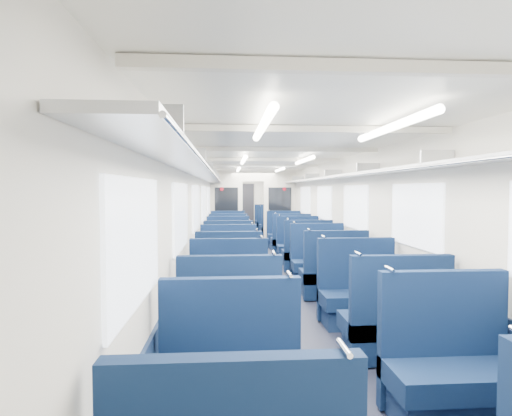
% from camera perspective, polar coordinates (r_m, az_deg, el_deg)
% --- Properties ---
extents(floor, '(2.80, 18.00, 0.01)m').
position_cam_1_polar(floor, '(10.13, 0.87, -7.27)').
color(floor, black).
rests_on(floor, ground).
extents(ceiling, '(2.80, 18.00, 0.01)m').
position_cam_1_polar(ceiling, '(10.00, 0.88, 6.12)').
color(ceiling, white).
rests_on(ceiling, wall_left).
extents(wall_left, '(0.02, 18.00, 2.35)m').
position_cam_1_polar(wall_left, '(9.97, -7.16, -0.64)').
color(wall_left, beige).
rests_on(wall_left, floor).
extents(dado_left, '(0.03, 17.90, 0.70)m').
position_cam_1_polar(dado_left, '(10.05, -7.05, -5.34)').
color(dado_left, '#111F3B').
rests_on(dado_left, floor).
extents(wall_right, '(0.02, 18.00, 2.35)m').
position_cam_1_polar(wall_right, '(10.21, 8.73, -0.58)').
color(wall_right, beige).
rests_on(wall_right, floor).
extents(dado_right, '(0.03, 17.90, 0.70)m').
position_cam_1_polar(dado_right, '(10.28, 8.62, -5.18)').
color(dado_right, '#111F3B').
rests_on(dado_right, floor).
extents(wall_far, '(2.80, 0.02, 2.35)m').
position_cam_1_polar(wall_far, '(18.97, -1.44, 0.88)').
color(wall_far, beige).
rests_on(wall_far, floor).
extents(luggage_rack_left, '(0.36, 17.40, 0.18)m').
position_cam_1_polar(luggage_rack_left, '(9.95, -6.11, 3.95)').
color(luggage_rack_left, '#B2B5BA').
rests_on(luggage_rack_left, wall_left).
extents(luggage_rack_right, '(0.36, 17.40, 0.18)m').
position_cam_1_polar(luggage_rack_right, '(10.16, 7.73, 3.92)').
color(luggage_rack_right, '#B2B5BA').
rests_on(luggage_rack_right, wall_right).
extents(windows, '(2.78, 15.60, 0.75)m').
position_cam_1_polar(windows, '(9.53, 1.11, 0.70)').
color(windows, white).
rests_on(windows, wall_left).
extents(ceiling_fittings, '(2.70, 16.06, 0.11)m').
position_cam_1_polar(ceiling_fittings, '(9.73, 1.01, 5.86)').
color(ceiling_fittings, silver).
rests_on(ceiling_fittings, ceiling).
extents(end_door, '(0.75, 0.06, 2.00)m').
position_cam_1_polar(end_door, '(18.91, -1.43, 0.35)').
color(end_door, black).
rests_on(end_door, floor).
extents(bulkhead, '(2.80, 0.10, 2.35)m').
position_cam_1_polar(bulkhead, '(13.50, -0.40, 0.45)').
color(bulkhead, silver).
rests_on(bulkhead, floor).
extents(seat_2, '(1.01, 0.56, 1.13)m').
position_cam_1_polar(seat_2, '(3.11, -3.52, -23.81)').
color(seat_2, '#0E2246').
rests_on(seat_2, floor).
extents(seat_3, '(1.01, 0.56, 1.13)m').
position_cam_1_polar(seat_3, '(3.65, 25.38, -19.93)').
color(seat_3, '#0E2246').
rests_on(seat_3, floor).
extents(seat_4, '(1.01, 0.56, 1.13)m').
position_cam_1_polar(seat_4, '(4.30, -3.67, -16.19)').
color(seat_4, '#0E2246').
rests_on(seat_4, floor).
extents(seat_5, '(1.01, 0.56, 1.13)m').
position_cam_1_polar(seat_5, '(4.53, 18.65, -15.32)').
color(seat_5, '#0E2246').
rests_on(seat_5, floor).
extents(seat_6, '(1.01, 0.56, 1.13)m').
position_cam_1_polar(seat_6, '(5.35, -3.74, -12.42)').
color(seat_6, '#0E2246').
rests_on(seat_6, floor).
extents(seat_7, '(1.01, 0.56, 1.13)m').
position_cam_1_polar(seat_7, '(5.55, 14.04, -11.92)').
color(seat_7, '#0E2246').
rests_on(seat_7, floor).
extents(seat_8, '(1.01, 0.56, 1.13)m').
position_cam_1_polar(seat_8, '(6.50, -3.79, -9.72)').
color(seat_8, '#0E2246').
rests_on(seat_8, floor).
extents(seat_9, '(1.01, 0.56, 1.13)m').
position_cam_1_polar(seat_9, '(6.73, 10.67, -9.32)').
color(seat_9, '#0E2246').
rests_on(seat_9, floor).
extents(seat_10, '(1.01, 0.56, 1.13)m').
position_cam_1_polar(seat_10, '(7.44, -3.82, -8.14)').
color(seat_10, '#0E2246').
rests_on(seat_10, floor).
extents(seat_11, '(1.01, 0.56, 1.13)m').
position_cam_1_polar(seat_11, '(7.77, 8.62, -7.71)').
color(seat_11, '#0E2246').
rests_on(seat_11, floor).
extents(seat_12, '(1.01, 0.56, 1.13)m').
position_cam_1_polar(seat_12, '(8.64, -3.85, -6.65)').
color(seat_12, '#0E2246').
rests_on(seat_12, floor).
extents(seat_13, '(1.01, 0.56, 1.13)m').
position_cam_1_polar(seat_13, '(8.82, 7.06, -6.47)').
color(seat_13, '#0E2246').
rests_on(seat_13, floor).
extents(seat_14, '(1.01, 0.56, 1.13)m').
position_cam_1_polar(seat_14, '(9.73, -3.87, -5.61)').
color(seat_14, '#0E2246').
rests_on(seat_14, floor).
extents(seat_15, '(1.01, 0.56, 1.13)m').
position_cam_1_polar(seat_15, '(9.84, 5.88, -5.52)').
color(seat_15, '#0E2246').
rests_on(seat_15, floor).
extents(seat_16, '(1.01, 0.56, 1.13)m').
position_cam_1_polar(seat_16, '(11.02, -3.89, -4.65)').
color(seat_16, '#0E2246').
rests_on(seat_16, floor).
extents(seat_17, '(1.01, 0.56, 1.13)m').
position_cam_1_polar(seat_17, '(10.99, 4.83, -4.67)').
color(seat_17, '#0E2246').
rests_on(seat_17, floor).
extents(seat_18, '(1.01, 0.56, 1.13)m').
position_cam_1_polar(seat_18, '(12.17, -3.90, -3.97)').
color(seat_18, '#0E2246').
rests_on(seat_18, floor).
extents(seat_19, '(1.01, 0.56, 1.13)m').
position_cam_1_polar(seat_19, '(12.21, 3.93, -3.94)').
color(seat_19, '#0E2246').
rests_on(seat_19, floor).
extents(seat_20, '(1.01, 0.56, 1.13)m').
position_cam_1_polar(seat_20, '(14.21, -3.91, -3.03)').
color(seat_20, '#0E2246').
rests_on(seat_20, floor).
extents(seat_21, '(1.01, 0.56, 1.13)m').
position_cam_1_polar(seat_21, '(14.31, 2.75, -2.98)').
color(seat_21, '#0E2246').
rests_on(seat_21, floor).
extents(seat_22, '(1.01, 0.56, 1.13)m').
position_cam_1_polar(seat_22, '(15.34, -3.92, -2.62)').
color(seat_22, '#0E2246').
rests_on(seat_22, floor).
extents(seat_23, '(1.01, 0.56, 1.13)m').
position_cam_1_polar(seat_23, '(15.45, 2.25, -2.57)').
color(seat_23, '#0E2246').
rests_on(seat_23, floor).
extents(seat_24, '(1.01, 0.56, 1.13)m').
position_cam_1_polar(seat_24, '(16.42, -3.93, -2.28)').
color(seat_24, '#0E2246').
rests_on(seat_24, floor).
extents(seat_25, '(1.01, 0.56, 1.13)m').
position_cam_1_polar(seat_25, '(16.56, 1.83, -2.23)').
color(seat_25, '#0E2246').
rests_on(seat_25, floor).
extents(seat_26, '(1.01, 0.56, 1.13)m').
position_cam_1_polar(seat_26, '(17.64, -3.93, -1.94)').
color(seat_26, '#0E2246').
rests_on(seat_26, floor).
extents(seat_27, '(1.01, 0.56, 1.13)m').
position_cam_1_polar(seat_27, '(17.55, 1.50, -1.96)').
color(seat_27, '#0E2246').
rests_on(seat_27, floor).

